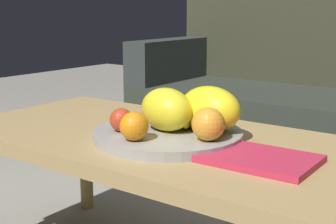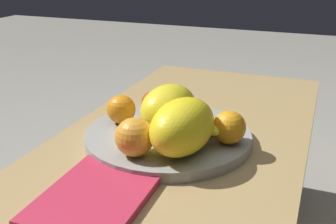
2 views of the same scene
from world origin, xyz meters
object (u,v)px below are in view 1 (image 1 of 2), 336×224
object	(u,v)px
couch	(317,112)
melon_large_front	(166,109)
magazine	(259,159)
coffee_table	(159,152)
fruit_bowl	(168,135)
orange_left	(201,108)
orange_right	(134,126)
orange_front	(208,124)
apple_front	(121,120)
banana_bunch	(189,117)
melon_smaller_beside	(210,109)

from	to	relation	value
couch	melon_large_front	xyz separation A→B (m)	(0.02, -1.21, 0.22)
melon_large_front	magazine	xyz separation A→B (m)	(0.28, -0.03, -0.07)
coffee_table	fruit_bowl	xyz separation A→B (m)	(0.05, -0.02, 0.06)
orange_left	orange_right	distance (m)	0.28
coffee_table	fruit_bowl	world-z (taller)	fruit_bowl
fruit_bowl	orange_front	bearing A→B (deg)	-8.66
orange_right	apple_front	bearing A→B (deg)	150.39
orange_front	orange_right	size ratio (longest dim) A/B	1.15
banana_bunch	fruit_bowl	bearing A→B (deg)	-105.52
couch	magazine	distance (m)	1.28
orange_right	magazine	xyz separation A→B (m)	(0.29, 0.10, -0.05)
fruit_bowl	melon_smaller_beside	world-z (taller)	melon_smaller_beside
melon_smaller_beside	magazine	size ratio (longest dim) A/B	0.72
melon_large_front	melon_smaller_beside	xyz separation A→B (m)	(0.09, 0.07, 0.00)
fruit_bowl	orange_left	world-z (taller)	orange_left
banana_bunch	orange_front	bearing A→B (deg)	-37.67
couch	orange_front	xyz separation A→B (m)	(0.16, -1.23, 0.20)
melon_smaller_beside	banana_bunch	size ratio (longest dim) A/B	1.18
melon_large_front	orange_left	size ratio (longest dim) A/B	2.14
banana_bunch	orange_left	bearing A→B (deg)	98.36
fruit_bowl	melon_smaller_beside	bearing A→B (deg)	37.28
couch	fruit_bowl	xyz separation A→B (m)	(0.02, -1.21, 0.15)
coffee_table	orange_left	distance (m)	0.18
melon_smaller_beside	orange_right	bearing A→B (deg)	-116.41
melon_smaller_beside	melon_large_front	bearing A→B (deg)	-143.86
melon_smaller_beside	magazine	xyz separation A→B (m)	(0.19, -0.10, -0.08)
couch	orange_front	bearing A→B (deg)	-82.63
orange_front	fruit_bowl	bearing A→B (deg)	171.34
melon_large_front	apple_front	xyz separation A→B (m)	(-0.09, -0.08, -0.03)
fruit_bowl	magazine	world-z (taller)	fruit_bowl
couch	orange_right	bearing A→B (deg)	-89.41
orange_front	magazine	xyz separation A→B (m)	(0.14, -0.01, -0.06)
melon_large_front	apple_front	size ratio (longest dim) A/B	2.60
orange_right	banana_bunch	world-z (taller)	orange_right
fruit_bowl	melon_large_front	bearing A→B (deg)	-172.21
fruit_bowl	orange_right	bearing A→B (deg)	-93.79
fruit_bowl	melon_smaller_beside	xyz separation A→B (m)	(0.09, 0.07, 0.07)
fruit_bowl	orange_left	xyz separation A→B (m)	(0.01, 0.15, 0.05)
coffee_table	melon_large_front	xyz separation A→B (m)	(0.04, -0.02, 0.13)
apple_front	banana_bunch	bearing A→B (deg)	52.74
apple_front	coffee_table	bearing A→B (deg)	65.74
coffee_table	fruit_bowl	size ratio (longest dim) A/B	3.04
melon_large_front	banana_bunch	size ratio (longest dim) A/B	1.04
banana_bunch	coffee_table	bearing A→B (deg)	-145.16
melon_large_front	orange_front	size ratio (longest dim) A/B	1.94
melon_smaller_beside	banana_bunch	xyz separation A→B (m)	(-0.07, 0.00, -0.03)
coffee_table	orange_right	xyz separation A→B (m)	(0.04, -0.15, 0.11)
melon_smaller_beside	orange_front	distance (m)	0.10
orange_left	banana_bunch	world-z (taller)	orange_left
orange_left	magazine	world-z (taller)	orange_left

